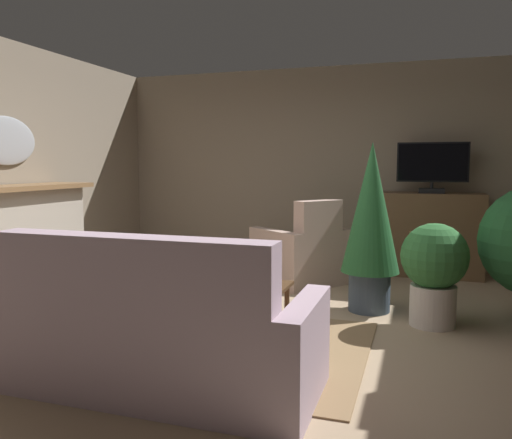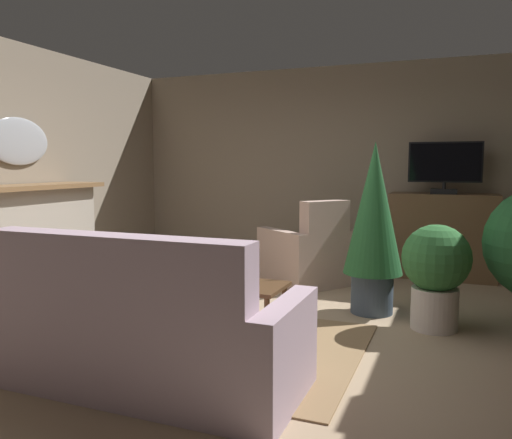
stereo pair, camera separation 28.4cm
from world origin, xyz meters
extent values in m
cube|color=tan|center=(0.00, 0.00, -0.02)|extent=(6.42, 6.76, 0.04)
cube|color=gray|center=(0.00, 3.13, 1.37)|extent=(6.42, 0.10, 2.75)
cube|color=#8E704C|center=(-0.24, -0.41, 0.01)|extent=(2.48, 1.82, 0.01)
cube|color=#4C4C51|center=(-2.25, 0.37, 0.02)|extent=(0.50, 1.57, 0.04)
cube|color=#ADA393|center=(-2.66, 0.37, 0.57)|extent=(0.42, 1.37, 1.15)
cube|color=black|center=(-2.49, 0.37, 0.32)|extent=(0.10, 0.76, 0.52)
cube|color=olive|center=(-2.62, 0.37, 1.17)|extent=(0.54, 1.53, 0.05)
ellipsoid|color=#B2B7BF|center=(-2.88, 0.37, 1.66)|extent=(0.06, 0.85, 0.52)
cube|color=#4A3523|center=(1.46, 2.78, 0.03)|extent=(1.22, 0.45, 0.06)
cube|color=brown|center=(1.46, 2.78, 0.53)|extent=(1.28, 0.51, 1.05)
sphere|color=tan|center=(1.22, 2.51, 0.58)|extent=(0.03, 0.03, 0.03)
sphere|color=tan|center=(1.69, 2.51, 0.58)|extent=(0.03, 0.03, 0.03)
cube|color=black|center=(1.46, 2.73, 1.08)|extent=(0.31, 0.20, 0.06)
cylinder|color=black|center=(1.46, 2.73, 1.15)|extent=(0.04, 0.04, 0.08)
cube|color=black|center=(1.46, 2.73, 1.44)|extent=(0.86, 0.05, 0.49)
cube|color=black|center=(1.46, 2.70, 1.44)|extent=(0.82, 0.01, 0.45)
cube|color=#4C331E|center=(-0.22, -0.08, 0.41)|extent=(1.09, 0.53, 0.03)
cylinder|color=#4C331E|center=(0.27, 0.12, 0.20)|extent=(0.04, 0.04, 0.39)
cylinder|color=#4C331E|center=(-0.71, 0.14, 0.20)|extent=(0.04, 0.04, 0.39)
cylinder|color=#4C331E|center=(0.27, -0.29, 0.20)|extent=(0.04, 0.04, 0.39)
cylinder|color=#4C331E|center=(-0.72, -0.27, 0.20)|extent=(0.04, 0.04, 0.39)
cube|color=black|center=(-0.09, 0.00, 0.43)|extent=(0.18, 0.10, 0.02)
cube|color=#AD93A3|center=(-0.22, -1.21, 0.21)|extent=(1.73, 0.85, 0.41)
cube|color=#AD93A3|center=(-0.22, -1.54, 0.71)|extent=(1.73, 0.20, 0.60)
cube|color=#AD93A3|center=(-1.16, -1.21, 0.32)|extent=(0.15, 0.85, 0.63)
cube|color=#AD93A3|center=(0.72, -1.21, 0.32)|extent=(0.15, 0.85, 0.63)
cube|color=tan|center=(-0.50, -1.34, 0.53)|extent=(0.37, 0.18, 0.36)
cube|color=#BC9E8E|center=(-0.04, 1.88, 0.23)|extent=(1.05, 1.00, 0.45)
cube|color=#BC9E8E|center=(0.24, 1.67, 0.73)|extent=(0.50, 0.57, 0.55)
cube|color=#BC9E8E|center=(-0.26, 1.61, 0.33)|extent=(0.78, 0.65, 0.65)
cube|color=#BC9E8E|center=(0.18, 2.16, 0.33)|extent=(0.78, 0.65, 0.65)
cylinder|color=beige|center=(1.46, 0.62, 0.18)|extent=(0.39, 0.39, 0.36)
sphere|color=#2D6B33|center=(1.46, 0.62, 0.62)|extent=(0.58, 0.58, 0.58)
cylinder|color=#3D4C5B|center=(0.89, 0.92, 0.19)|extent=(0.40, 0.40, 0.39)
cone|color=#235B2D|center=(0.89, 0.92, 1.01)|extent=(0.56, 0.56, 1.24)
ellipsoid|color=beige|center=(-1.43, 0.79, 0.10)|extent=(0.38, 0.24, 0.19)
sphere|color=beige|center=(-1.20, 0.82, 0.13)|extent=(0.15, 0.15, 0.15)
cone|color=beige|center=(-1.21, 0.86, 0.19)|extent=(0.04, 0.04, 0.04)
cone|color=beige|center=(-1.20, 0.78, 0.19)|extent=(0.04, 0.04, 0.04)
cylinder|color=beige|center=(-1.71, 0.79, 0.06)|extent=(0.23, 0.07, 0.07)
camera|label=1|loc=(1.34, -4.01, 1.42)|focal=35.79mm
camera|label=2|loc=(1.61, -3.91, 1.42)|focal=35.79mm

